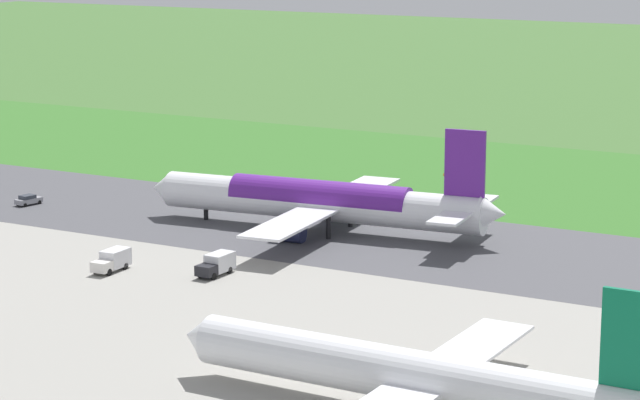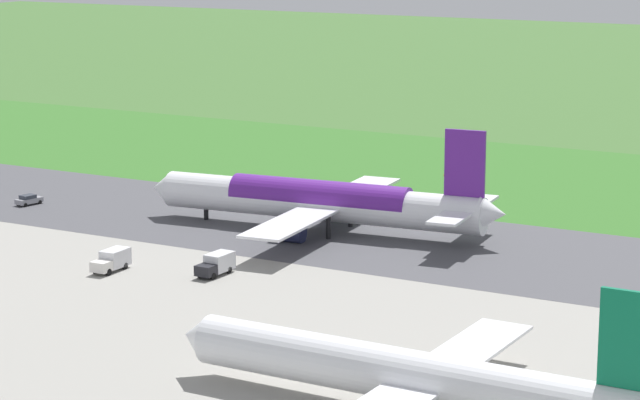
# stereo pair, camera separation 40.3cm
# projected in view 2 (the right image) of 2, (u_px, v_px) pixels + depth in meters

# --- Properties ---
(ground_plane) EXTENTS (800.00, 800.00, 0.00)m
(ground_plane) POSITION_uv_depth(u_px,v_px,m) (240.00, 221.00, 193.41)
(ground_plane) COLOR #3D662D
(runway_asphalt) EXTENTS (600.00, 35.48, 0.06)m
(runway_asphalt) POSITION_uv_depth(u_px,v_px,m) (240.00, 221.00, 193.40)
(runway_asphalt) COLOR #47474C
(runway_asphalt) RESTS_ON ground
(grass_verge_foreground) EXTENTS (600.00, 80.00, 0.04)m
(grass_verge_foreground) POSITION_uv_depth(u_px,v_px,m) (376.00, 172.00, 230.74)
(grass_verge_foreground) COLOR #346B27
(grass_verge_foreground) RESTS_ON ground
(airliner_main) EXTENTS (54.15, 44.38, 15.88)m
(airliner_main) POSITION_uv_depth(u_px,v_px,m) (322.00, 201.00, 185.92)
(airliner_main) COLOR white
(airliner_main) RESTS_ON ground
(airliner_parked_near) EXTENTS (48.85, 39.86, 14.30)m
(airliner_parked_near) POSITION_uv_depth(u_px,v_px,m) (416.00, 376.00, 115.79)
(airliner_parked_near) COLOR white
(airliner_parked_near) RESTS_ON ground
(service_truck_baggage) EXTENTS (2.45, 5.86, 2.65)m
(service_truck_baggage) POSITION_uv_depth(u_px,v_px,m) (112.00, 260.00, 165.37)
(service_truck_baggage) COLOR silver
(service_truck_baggage) RESTS_ON ground
(service_car_followme) EXTENTS (2.51, 4.45, 1.62)m
(service_car_followme) POSITION_uv_depth(u_px,v_px,m) (29.00, 200.00, 203.99)
(service_car_followme) COLOR gray
(service_car_followme) RESTS_ON ground
(service_truck_fuel) EXTENTS (2.45, 5.86, 2.65)m
(service_truck_fuel) POSITION_uv_depth(u_px,v_px,m) (216.00, 264.00, 163.46)
(service_truck_fuel) COLOR black
(service_truck_fuel) RESTS_ON ground
(no_stopping_sign) EXTENTS (0.60, 0.10, 2.80)m
(no_stopping_sign) POSITION_uv_depth(u_px,v_px,m) (463.00, 177.00, 218.06)
(no_stopping_sign) COLOR slate
(no_stopping_sign) RESTS_ON ground
(traffic_cone_orange) EXTENTS (0.40, 0.40, 0.55)m
(traffic_cone_orange) POSITION_uv_depth(u_px,v_px,m) (444.00, 174.00, 227.52)
(traffic_cone_orange) COLOR orange
(traffic_cone_orange) RESTS_ON ground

